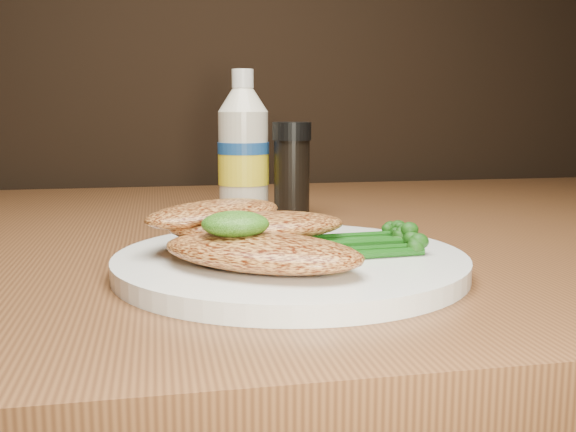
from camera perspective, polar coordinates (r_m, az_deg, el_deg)
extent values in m
cylinder|color=white|center=(0.50, 0.22, -4.05)|extent=(0.27, 0.27, 0.01)
ellipsoid|color=#C8833F|center=(0.46, -2.36, -3.08)|extent=(0.17, 0.15, 0.02)
ellipsoid|color=#C8833F|center=(0.51, -2.58, -0.86)|extent=(0.14, 0.08, 0.02)
ellipsoid|color=#C8833F|center=(0.53, -6.31, 0.23)|extent=(0.14, 0.13, 0.02)
ellipsoid|color=#143608|center=(0.46, -4.57, -0.70)|extent=(0.06, 0.05, 0.02)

